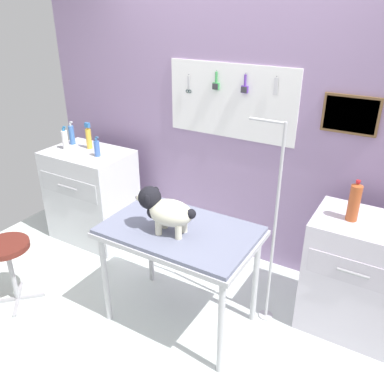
{
  "coord_description": "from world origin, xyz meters",
  "views": [
    {
      "loc": [
        1.44,
        -1.81,
        2.24
      ],
      "look_at": [
        0.2,
        0.27,
        1.07
      ],
      "focal_mm": 37.47,
      "sensor_mm": 36.0,
      "label": 1
    }
  ],
  "objects_px": {
    "dog": "(164,210)",
    "grooming_arm": "(273,237)",
    "stool": "(7,254)",
    "grooming_table": "(180,238)",
    "soda_bottle": "(354,202)",
    "cabinet_right": "(356,275)",
    "counter_left": "(92,195)",
    "pump_bottle_white": "(97,148)"
  },
  "relations": [
    {
      "from": "dog",
      "to": "grooming_arm",
      "type": "bearing_deg",
      "value": 35.97
    },
    {
      "from": "grooming_arm",
      "to": "stool",
      "type": "height_order",
      "value": "grooming_arm"
    },
    {
      "from": "grooming_table",
      "to": "soda_bottle",
      "type": "height_order",
      "value": "soda_bottle"
    },
    {
      "from": "dog",
      "to": "cabinet_right",
      "type": "bearing_deg",
      "value": 30.4
    },
    {
      "from": "dog",
      "to": "cabinet_right",
      "type": "height_order",
      "value": "dog"
    },
    {
      "from": "grooming_table",
      "to": "counter_left",
      "type": "distance_m",
      "value": 1.56
    },
    {
      "from": "stool",
      "to": "soda_bottle",
      "type": "xyz_separation_m",
      "value": [
        2.28,
        1.09,
        0.58
      ]
    },
    {
      "from": "counter_left",
      "to": "cabinet_right",
      "type": "relative_size",
      "value": 1.04
    },
    {
      "from": "grooming_table",
      "to": "counter_left",
      "type": "xyz_separation_m",
      "value": [
        -1.42,
        0.59,
        -0.27
      ]
    },
    {
      "from": "grooming_table",
      "to": "grooming_arm",
      "type": "distance_m",
      "value": 0.66
    },
    {
      "from": "grooming_arm",
      "to": "soda_bottle",
      "type": "distance_m",
      "value": 0.59
    },
    {
      "from": "counter_left",
      "to": "cabinet_right",
      "type": "height_order",
      "value": "counter_left"
    },
    {
      "from": "grooming_table",
      "to": "dog",
      "type": "xyz_separation_m",
      "value": [
        -0.06,
        -0.08,
        0.25
      ]
    },
    {
      "from": "grooming_table",
      "to": "soda_bottle",
      "type": "relative_size",
      "value": 3.69
    },
    {
      "from": "counter_left",
      "to": "cabinet_right",
      "type": "distance_m",
      "value": 2.53
    },
    {
      "from": "grooming_arm",
      "to": "grooming_table",
      "type": "bearing_deg",
      "value": -146.75
    },
    {
      "from": "grooming_arm",
      "to": "soda_bottle",
      "type": "height_order",
      "value": "grooming_arm"
    },
    {
      "from": "stool",
      "to": "pump_bottle_white",
      "type": "bearing_deg",
      "value": 88.43
    },
    {
      "from": "grooming_arm",
      "to": "counter_left",
      "type": "bearing_deg",
      "value": 173.5
    },
    {
      "from": "stool",
      "to": "pump_bottle_white",
      "type": "distance_m",
      "value": 1.19
    },
    {
      "from": "pump_bottle_white",
      "to": "counter_left",
      "type": "bearing_deg",
      "value": 168.51
    },
    {
      "from": "cabinet_right",
      "to": "grooming_arm",
      "type": "bearing_deg",
      "value": -156.47
    },
    {
      "from": "counter_left",
      "to": "soda_bottle",
      "type": "bearing_deg",
      "value": -0.16
    },
    {
      "from": "grooming_table",
      "to": "grooming_arm",
      "type": "relative_size",
      "value": 0.69
    },
    {
      "from": "grooming_arm",
      "to": "pump_bottle_white",
      "type": "bearing_deg",
      "value": 174.0
    },
    {
      "from": "cabinet_right",
      "to": "pump_bottle_white",
      "type": "height_order",
      "value": "pump_bottle_white"
    },
    {
      "from": "counter_left",
      "to": "cabinet_right",
      "type": "xyz_separation_m",
      "value": [
        2.53,
        0.02,
        -0.02
      ]
    },
    {
      "from": "dog",
      "to": "stool",
      "type": "xyz_separation_m",
      "value": [
        -1.21,
        -0.42,
        -0.53
      ]
    },
    {
      "from": "cabinet_right",
      "to": "soda_bottle",
      "type": "relative_size",
      "value": 3.06
    },
    {
      "from": "soda_bottle",
      "to": "pump_bottle_white",
      "type": "bearing_deg",
      "value": -179.26
    },
    {
      "from": "grooming_arm",
      "to": "stool",
      "type": "xyz_separation_m",
      "value": [
        -1.82,
        -0.87,
        -0.27
      ]
    },
    {
      "from": "grooming_table",
      "to": "pump_bottle_white",
      "type": "bearing_deg",
      "value": 156.17
    },
    {
      "from": "stool",
      "to": "cabinet_right",
      "type": "bearing_deg",
      "value": 25.02
    },
    {
      "from": "dog",
      "to": "pump_bottle_white",
      "type": "xyz_separation_m",
      "value": [
        -1.18,
        0.63,
        0.02
      ]
    },
    {
      "from": "grooming_arm",
      "to": "pump_bottle_white",
      "type": "relative_size",
      "value": 8.21
    },
    {
      "from": "grooming_arm",
      "to": "dog",
      "type": "xyz_separation_m",
      "value": [
        -0.61,
        -0.44,
        0.26
      ]
    },
    {
      "from": "pump_bottle_white",
      "to": "soda_bottle",
      "type": "relative_size",
      "value": 0.65
    },
    {
      "from": "grooming_table",
      "to": "dog",
      "type": "bearing_deg",
      "value": -126.7
    },
    {
      "from": "dog",
      "to": "pump_bottle_white",
      "type": "height_order",
      "value": "dog"
    },
    {
      "from": "dog",
      "to": "soda_bottle",
      "type": "height_order",
      "value": "soda_bottle"
    },
    {
      "from": "cabinet_right",
      "to": "pump_bottle_white",
      "type": "distance_m",
      "value": 2.42
    },
    {
      "from": "grooming_table",
      "to": "dog",
      "type": "distance_m",
      "value": 0.27
    }
  ]
}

